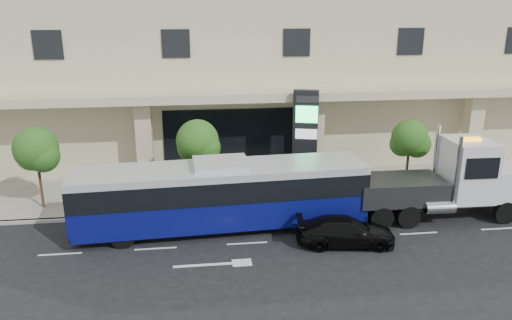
{
  "coord_description": "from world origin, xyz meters",
  "views": [
    {
      "loc": [
        -2.12,
        -21.4,
        10.15
      ],
      "look_at": [
        0.84,
        2.0,
        2.76
      ],
      "focal_mm": 35.0,
      "sensor_mm": 36.0,
      "label": 1
    }
  ],
  "objects_px": {
    "city_bus": "(221,194)",
    "tow_truck": "(449,182)",
    "black_sedan": "(346,231)",
    "signage_pylon": "(305,139)"
  },
  "relations": [
    {
      "from": "black_sedan",
      "to": "tow_truck",
      "type": "bearing_deg",
      "value": -61.07
    },
    {
      "from": "city_bus",
      "to": "tow_truck",
      "type": "distance_m",
      "value": 11.15
    },
    {
      "from": "city_bus",
      "to": "tow_truck",
      "type": "bearing_deg",
      "value": -3.27
    },
    {
      "from": "tow_truck",
      "to": "signage_pylon",
      "type": "height_order",
      "value": "signage_pylon"
    },
    {
      "from": "city_bus",
      "to": "black_sedan",
      "type": "bearing_deg",
      "value": -27.01
    },
    {
      "from": "city_bus",
      "to": "tow_truck",
      "type": "xyz_separation_m",
      "value": [
        11.15,
        -0.03,
        0.09
      ]
    },
    {
      "from": "tow_truck",
      "to": "signage_pylon",
      "type": "distance_m",
      "value": 7.89
    },
    {
      "from": "black_sedan",
      "to": "signage_pylon",
      "type": "bearing_deg",
      "value": 9.73
    },
    {
      "from": "city_bus",
      "to": "tow_truck",
      "type": "height_order",
      "value": "tow_truck"
    },
    {
      "from": "city_bus",
      "to": "black_sedan",
      "type": "xyz_separation_m",
      "value": [
        5.3,
        -2.35,
        -1.11
      ]
    }
  ]
}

